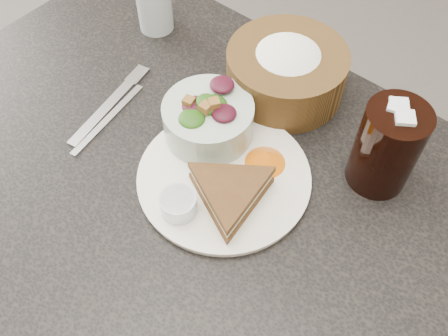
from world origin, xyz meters
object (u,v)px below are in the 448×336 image
at_px(bread_basket, 287,66).
at_px(water_glass, 154,5).
at_px(dining_table, 198,272).
at_px(dressing_ramekin, 178,204).
at_px(dinner_plate, 224,177).
at_px(salad_bowl, 208,115).
at_px(sandwich, 230,193).
at_px(cola_glass, 388,145).

height_order(bread_basket, water_glass, bread_basket).
relative_size(dining_table, dressing_ramekin, 19.13).
xyz_separation_m(dinner_plate, bread_basket, (-0.04, 0.21, 0.05)).
bearing_deg(bread_basket, salad_bowl, -101.17).
bearing_deg(salad_bowl, dining_table, -74.78).
relative_size(dining_table, sandwich, 6.85).
distance_m(sandwich, salad_bowl, 0.13).
relative_size(dining_table, salad_bowl, 7.11).
bearing_deg(water_glass, bread_basket, 3.61).
distance_m(dinner_plate, salad_bowl, 0.10).
distance_m(dinner_plate, water_glass, 0.38).
height_order(dinner_plate, salad_bowl, salad_bowl).
relative_size(dining_table, water_glass, 10.18).
height_order(dinner_plate, water_glass, water_glass).
bearing_deg(dinner_plate, dressing_ramekin, -96.92).
bearing_deg(bread_basket, dressing_ramekin, -84.22).
xyz_separation_m(dinner_plate, sandwich, (0.03, -0.03, 0.03)).
distance_m(dinner_plate, bread_basket, 0.22).
height_order(cola_glass, water_glass, cola_glass).
height_order(dining_table, sandwich, sandwich).
xyz_separation_m(salad_bowl, water_glass, (-0.25, 0.14, -0.00)).
bearing_deg(dinner_plate, water_glass, 149.66).
bearing_deg(water_glass, dressing_ramekin, -41.33).
bearing_deg(dining_table, water_glass, 141.83).
bearing_deg(cola_glass, salad_bowl, -157.17).
relative_size(sandwich, salad_bowl, 1.04).
bearing_deg(dinner_plate, sandwich, -39.22).
bearing_deg(bread_basket, sandwich, -72.44).
xyz_separation_m(dining_table, cola_glass, (0.22, 0.18, 0.45)).
relative_size(dinner_plate, dressing_ramekin, 4.91).
xyz_separation_m(sandwich, water_glass, (-0.36, 0.22, 0.02)).
relative_size(dining_table, bread_basket, 5.03).
xyz_separation_m(dinner_plate, water_glass, (-0.33, 0.19, 0.04)).
relative_size(bread_basket, cola_glass, 1.30).
xyz_separation_m(cola_glass, water_glass, (-0.50, 0.04, -0.03)).
distance_m(sandwich, cola_glass, 0.23).
height_order(sandwich, salad_bowl, salad_bowl).
relative_size(dressing_ramekin, cola_glass, 0.34).
relative_size(dressing_ramekin, water_glass, 0.53).
distance_m(dinner_plate, sandwich, 0.05).
bearing_deg(bread_basket, water_glass, -176.39).
bearing_deg(cola_glass, sandwich, -127.27).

